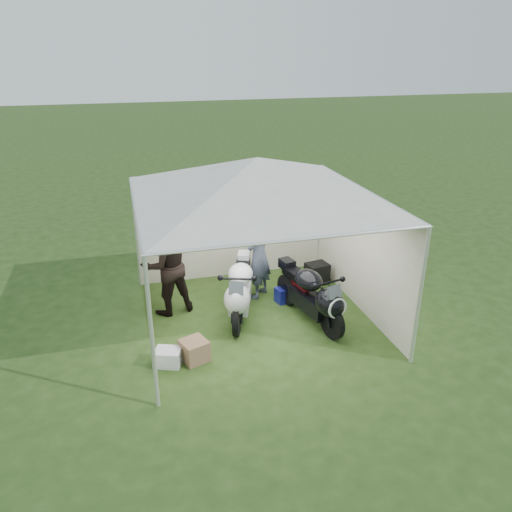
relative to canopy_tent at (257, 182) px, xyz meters
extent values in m
plane|color=#223A11|center=(0.00, -0.03, -2.58)|extent=(80.00, 80.00, 0.00)
cylinder|color=silver|center=(-2.00, -2.03, -1.43)|extent=(0.06, 0.06, 2.30)
cylinder|color=silver|center=(2.00, -2.03, -1.43)|extent=(0.06, 0.06, 2.30)
cylinder|color=silver|center=(-2.00, 1.97, -1.43)|extent=(0.06, 0.06, 2.30)
cylinder|color=silver|center=(2.00, 1.97, -1.43)|extent=(0.06, 0.06, 2.30)
cube|color=beige|center=(0.00, 1.97, -1.43)|extent=(4.00, 0.02, 2.30)
cube|color=beige|center=(-2.00, -0.03, -1.43)|extent=(0.02, 4.00, 2.30)
cube|color=beige|center=(2.00, -0.03, -1.43)|extent=(0.02, 4.00, 2.30)
pyramid|color=silver|center=(0.00, -0.03, 0.07)|extent=(5.66, 5.66, 0.70)
cube|color=#99A5B7|center=(-1.65, 1.95, -0.73)|extent=(0.22, 0.02, 0.28)
cube|color=#99A5B7|center=(-1.30, 1.95, -0.73)|extent=(0.22, 0.02, 0.28)
cube|color=#99A5B7|center=(-0.95, 1.95, -0.73)|extent=(0.22, 0.01, 0.28)
cube|color=#99A5B7|center=(-0.60, 1.95, -0.73)|extent=(0.22, 0.01, 0.28)
cube|color=#99A5B7|center=(-1.65, 1.95, -1.03)|extent=(0.22, 0.02, 0.28)
cube|color=#99A5B7|center=(-1.30, 1.95, -1.03)|extent=(0.22, 0.01, 0.28)
cube|color=#99A5B7|center=(-0.95, 1.95, -1.03)|extent=(0.22, 0.02, 0.28)
cube|color=#99A5B7|center=(-0.60, 1.95, -1.03)|extent=(0.22, 0.01, 0.28)
cylinder|color=#D8590C|center=(0.20, 1.94, -0.63)|extent=(3.20, 0.02, 0.02)
cylinder|color=black|center=(-0.49, -0.49, -2.27)|extent=(0.30, 0.62, 0.62)
cylinder|color=black|center=(-0.03, 0.88, -2.27)|extent=(0.35, 0.64, 0.62)
cube|color=silver|center=(-0.28, 0.15, -2.18)|extent=(0.65, 1.04, 0.31)
ellipsoid|color=silver|center=(-0.46, -0.39, -1.93)|extent=(0.64, 0.74, 0.52)
ellipsoid|color=silver|center=(-0.24, 0.24, -1.77)|extent=(0.64, 0.75, 0.36)
cube|color=black|center=(-0.11, 0.63, -1.83)|extent=(0.45, 0.67, 0.14)
cube|color=silver|center=(0.00, 0.96, -1.75)|extent=(0.32, 0.37, 0.19)
cube|color=black|center=(-0.14, 0.54, -2.01)|extent=(0.28, 0.57, 0.10)
cube|color=#3F474C|center=(-0.50, -0.51, -1.67)|extent=(0.28, 0.22, 0.22)
cylinder|color=black|center=(1.06, -1.02, -2.27)|extent=(0.23, 0.61, 0.61)
cylinder|color=black|center=(0.74, 0.36, -2.27)|extent=(0.28, 0.63, 0.61)
cube|color=black|center=(0.91, -0.38, -2.19)|extent=(0.55, 1.01, 0.30)
ellipsoid|color=black|center=(1.04, -0.92, -1.95)|extent=(0.58, 0.69, 0.51)
ellipsoid|color=black|center=(0.89, -0.28, -1.79)|extent=(0.57, 0.71, 0.36)
cube|color=black|center=(0.80, 0.11, -1.85)|extent=(0.39, 0.65, 0.14)
cube|color=black|center=(0.72, 0.44, -1.77)|extent=(0.29, 0.35, 0.18)
cube|color=maroon|center=(0.82, 0.01, -2.02)|extent=(0.22, 0.57, 0.10)
cube|color=#3F474C|center=(1.06, -1.04, -1.68)|extent=(0.27, 0.20, 0.21)
cylinder|color=white|center=(1.09, -1.14, -1.95)|extent=(0.36, 0.10, 0.36)
cube|color=#262CD0|center=(0.72, 0.46, -2.43)|extent=(0.44, 0.33, 0.30)
imported|color=black|center=(-1.54, 0.66, -1.61)|extent=(1.10, 0.95, 1.93)
imported|color=#515973|center=(0.27, 0.83, -1.68)|extent=(0.76, 0.77, 1.79)
cube|color=black|center=(1.62, 1.06, -2.35)|extent=(0.50, 0.43, 0.45)
cube|color=silver|center=(-1.75, -1.08, -2.44)|extent=(0.49, 0.43, 0.27)
cube|color=brown|center=(-1.33, -1.06, -2.40)|extent=(0.50, 0.50, 0.35)
camera|label=1|loc=(-2.16, -7.84, 2.09)|focal=35.00mm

